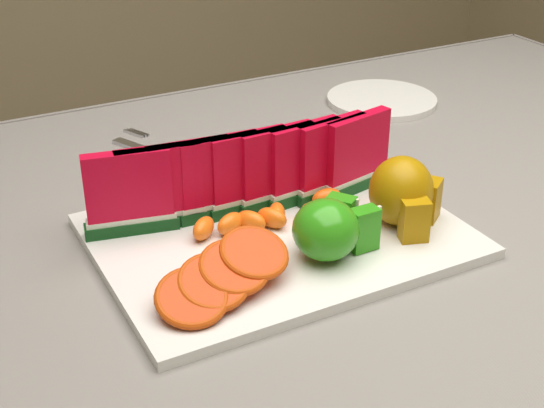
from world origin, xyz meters
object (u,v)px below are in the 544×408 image
(platter, at_px, (278,236))
(side_plate, at_px, (382,100))
(apple_cluster, at_px, (330,228))
(pear_cluster, at_px, (404,193))
(fork, at_px, (155,152))

(platter, height_order, side_plate, platter)
(apple_cluster, distance_m, pear_cluster, 0.11)
(apple_cluster, relative_size, pear_cluster, 1.23)
(platter, bearing_deg, apple_cluster, -70.63)
(platter, xyz_separation_m, apple_cluster, (0.02, -0.07, 0.04))
(pear_cluster, bearing_deg, side_plate, 57.60)
(platter, relative_size, apple_cluster, 3.55)
(fork, bearing_deg, pear_cluster, -62.83)
(platter, height_order, fork, platter)
(platter, distance_m, apple_cluster, 0.08)
(fork, bearing_deg, platter, -82.14)
(platter, distance_m, fork, 0.29)
(platter, relative_size, pear_cluster, 4.36)
(side_plate, bearing_deg, apple_cluster, -131.66)
(platter, xyz_separation_m, fork, (-0.04, 0.29, -0.00))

